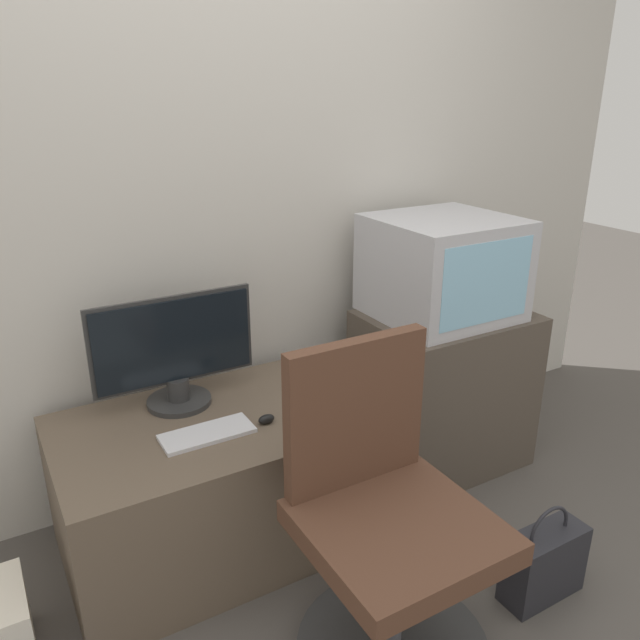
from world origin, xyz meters
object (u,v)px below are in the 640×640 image
(keyboard, at_px, (207,434))
(crt_tv, at_px, (443,267))
(office_chair, at_px, (385,532))
(main_monitor, at_px, (175,352))
(mouse, at_px, (266,419))
(handbag, at_px, (544,563))

(keyboard, bearing_deg, crt_tv, 6.94)
(crt_tv, xyz_separation_m, office_chair, (-0.79, -0.72, -0.51))
(main_monitor, bearing_deg, keyboard, -88.06)
(mouse, distance_m, handbag, 1.05)
(office_chair, distance_m, handbag, 0.64)
(keyboard, xyz_separation_m, handbag, (0.89, -0.71, -0.39))
(keyboard, height_order, handbag, keyboard)
(handbag, bearing_deg, keyboard, 141.50)
(keyboard, height_order, mouse, mouse)
(keyboard, height_order, crt_tv, crt_tv)
(main_monitor, height_order, crt_tv, crt_tv)
(keyboard, distance_m, mouse, 0.21)
(handbag, bearing_deg, crt_tv, 75.72)
(keyboard, relative_size, mouse, 5.23)
(main_monitor, bearing_deg, handbag, -47.35)
(mouse, xyz_separation_m, office_chair, (0.11, -0.56, -0.13))
(keyboard, relative_size, handbag, 0.88)
(main_monitor, relative_size, mouse, 9.99)
(keyboard, distance_m, handbag, 1.21)
(main_monitor, xyz_separation_m, crt_tv, (1.12, -0.13, 0.19))
(office_chair, bearing_deg, handbag, -12.41)
(keyboard, xyz_separation_m, mouse, (0.21, -0.03, 0.01))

